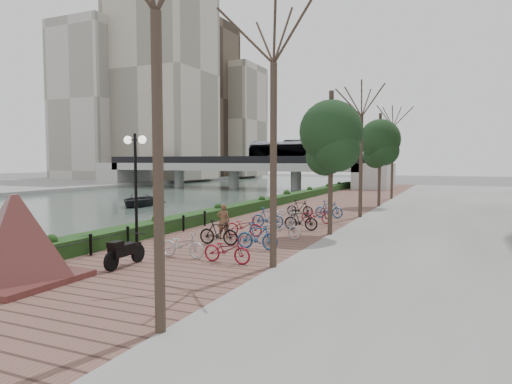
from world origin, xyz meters
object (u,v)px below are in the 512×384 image
Objects in this scene: motorcycle at (125,251)px; boat at (139,200)px; lamppost at (135,164)px; granite_monument at (15,238)px; pedestrian at (223,221)px.

motorcycle reaches higher than boat.
lamppost is at bearing -64.83° from boat.
lamppost is at bearing 95.27° from granite_monument.
granite_monument reaches higher than motorcycle.
motorcycle is 6.04m from pedestrian.
lamppost is 2.75× the size of motorcycle.
lamppost is 2.97× the size of pedestrian.
motorcycle is at bearing -65.57° from boat.
pedestrian is at bearing -54.53° from boat.
boat is at bearing 121.02° from granite_monument.
lamppost is at bearing 121.68° from motorcycle.
granite_monument is 8.94m from pedestrian.
granite_monument is at bearing -120.95° from motorcycle.
granite_monument is 0.87× the size of boat.
granite_monument is at bearing 54.78° from pedestrian.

